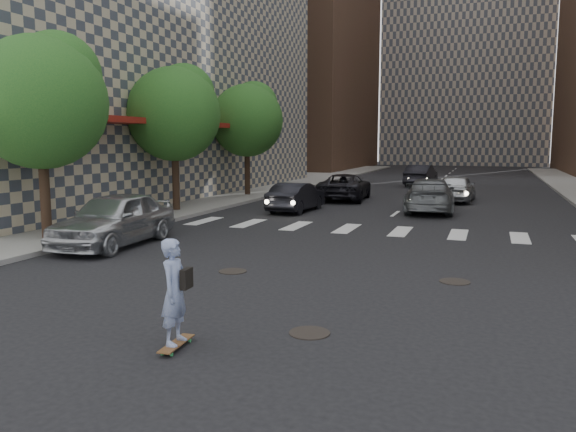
% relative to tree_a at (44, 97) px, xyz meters
% --- Properties ---
extents(ground, '(160.00, 160.00, 0.00)m').
position_rel_tree_a_xyz_m(ground, '(9.45, -3.14, -4.65)').
color(ground, black).
rests_on(ground, ground).
extents(sidewalk_left, '(13.00, 80.00, 0.15)m').
position_rel_tree_a_xyz_m(sidewalk_left, '(-5.05, 16.86, -4.57)').
color(sidewalk_left, gray).
rests_on(sidewalk_left, ground).
extents(tower_left, '(18.00, 24.00, 40.00)m').
position_rel_tree_a_xyz_m(tower_left, '(-10.55, 51.86, 15.35)').
color(tower_left, brown).
rests_on(tower_left, ground).
extents(tree_a, '(4.20, 4.20, 6.60)m').
position_rel_tree_a_xyz_m(tree_a, '(0.00, 0.00, 0.00)').
color(tree_a, '#382619').
rests_on(tree_a, sidewalk_left).
extents(tree_b, '(4.20, 4.20, 6.60)m').
position_rel_tree_a_xyz_m(tree_b, '(0.00, 8.00, 0.00)').
color(tree_b, '#382619').
rests_on(tree_b, sidewalk_left).
extents(tree_c, '(4.20, 4.20, 6.60)m').
position_rel_tree_a_xyz_m(tree_c, '(0.00, 16.00, 0.00)').
color(tree_c, '#382619').
rests_on(tree_c, sidewalk_left).
extents(manhole_a, '(0.70, 0.70, 0.02)m').
position_rel_tree_a_xyz_m(manhole_a, '(10.65, -5.64, -4.64)').
color(manhole_a, black).
rests_on(manhole_a, ground).
extents(manhole_b, '(0.70, 0.70, 0.02)m').
position_rel_tree_a_xyz_m(manhole_b, '(7.45, -1.94, -4.64)').
color(manhole_b, black).
rests_on(manhole_b, ground).
extents(manhole_c, '(0.70, 0.70, 0.02)m').
position_rel_tree_a_xyz_m(manhole_c, '(12.75, -1.14, -4.64)').
color(manhole_c, black).
rests_on(manhole_c, ground).
extents(skateboarder, '(0.45, 0.90, 1.76)m').
position_rel_tree_a_xyz_m(skateboarder, '(8.90, -7.02, -3.73)').
color(skateboarder, brown).
rests_on(skateboarder, ground).
extents(silver_sedan, '(2.30, 5.05, 1.68)m').
position_rel_tree_a_xyz_m(silver_sedan, '(2.45, 0.05, -3.81)').
color(silver_sedan, '#B6B9BD').
rests_on(silver_sedan, ground).
extents(traffic_car_a, '(1.64, 4.17, 1.35)m').
position_rel_tree_a_xyz_m(traffic_car_a, '(4.97, 10.18, -3.97)').
color(traffic_car_a, black).
rests_on(traffic_car_a, ground).
extents(traffic_car_b, '(2.57, 5.51, 1.56)m').
position_rel_tree_a_xyz_m(traffic_car_b, '(10.82, 12.16, -3.87)').
color(traffic_car_b, '#56595D').
rests_on(traffic_car_b, ground).
extents(traffic_car_c, '(2.82, 5.42, 1.46)m').
position_rel_tree_a_xyz_m(traffic_car_c, '(5.81, 16.01, -3.92)').
color(traffic_car_c, black).
rests_on(traffic_car_c, ground).
extents(traffic_car_d, '(2.00, 4.46, 1.49)m').
position_rel_tree_a_xyz_m(traffic_car_d, '(11.73, 17.20, -3.90)').
color(traffic_car_d, '#B9BCC1').
rests_on(traffic_car_d, ground).
extents(traffic_car_e, '(2.02, 4.84, 1.56)m').
position_rel_tree_a_xyz_m(traffic_car_e, '(8.63, 27.63, -3.87)').
color(traffic_car_e, black).
rests_on(traffic_car_e, ground).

